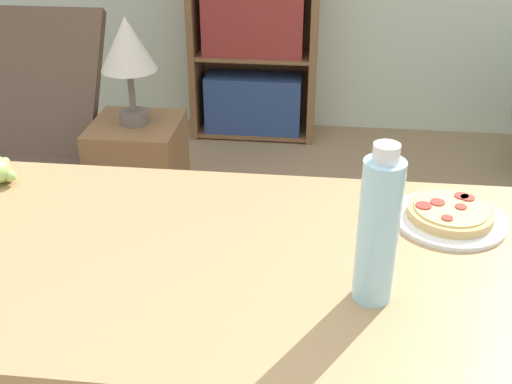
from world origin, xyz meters
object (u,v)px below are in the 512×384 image
table_lamp (127,49)px  side_table (141,183)px  bookshelf (254,20)px  drink_bottle (378,230)px  lounge_chair_near (21,169)px  pizza_on_plate (450,215)px

table_lamp → side_table: bearing=0.0°
bookshelf → table_lamp: size_ratio=3.31×
drink_bottle → lounge_chair_near: size_ratio=0.34×
side_table → table_lamp: (0.00, 0.00, 0.55)m
bookshelf → table_lamp: (-0.33, -1.16, 0.17)m
lounge_chair_near → table_lamp: (0.51, -0.01, 0.53)m
bookshelf → table_lamp: 1.22m
side_table → drink_bottle: bearing=-57.5°
table_lamp → lounge_chair_near: bearing=178.6°
drink_bottle → side_table: (-0.83, 1.30, -0.64)m
side_table → lounge_chair_near: bearing=178.6°
pizza_on_plate → bookshelf: size_ratio=0.18×
table_lamp → pizza_on_plate: bearing=-45.3°
pizza_on_plate → table_lamp: size_ratio=0.59×
pizza_on_plate → drink_bottle: (-0.18, -0.28, 0.13)m
table_lamp → drink_bottle: bearing=-57.5°
pizza_on_plate → bookshelf: 2.29m
bookshelf → lounge_chair_near: bearing=-126.1°
drink_bottle → side_table: 1.67m
side_table → pizza_on_plate: bearing=-45.3°
lounge_chair_near → side_table: bearing=-1.8°
pizza_on_plate → side_table: size_ratio=0.46×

